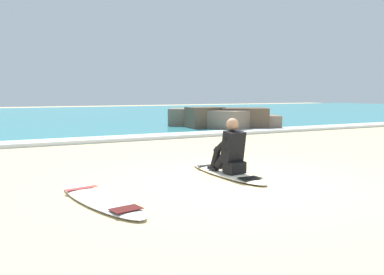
% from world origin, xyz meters
% --- Properties ---
extents(ground_plane, '(80.00, 80.00, 0.00)m').
position_xyz_m(ground_plane, '(0.00, 0.00, 0.00)').
color(ground_plane, '#CCB584').
extents(sea, '(80.00, 28.00, 0.10)m').
position_xyz_m(sea, '(0.00, 20.28, 0.05)').
color(sea, teal).
rests_on(sea, ground).
extents(breaking_foam, '(80.00, 0.90, 0.11)m').
position_xyz_m(breaking_foam, '(0.00, 6.58, 0.06)').
color(breaking_foam, white).
rests_on(breaking_foam, ground).
extents(surfboard_main, '(0.56, 2.22, 0.08)m').
position_xyz_m(surfboard_main, '(0.12, 0.67, 0.04)').
color(surfboard_main, '#EFE5C6').
rests_on(surfboard_main, ground).
extents(surfer_seated, '(0.41, 0.73, 0.95)m').
position_xyz_m(surfer_seated, '(0.11, 0.53, 0.44)').
color(surfer_seated, black).
rests_on(surfer_seated, surfboard_main).
extents(surfboard_spare_near, '(0.93, 2.27, 0.08)m').
position_xyz_m(surfboard_spare_near, '(-2.34, -0.09, 0.04)').
color(surfboard_spare_near, white).
rests_on(surfboard_spare_near, ground).
extents(rock_outcrop_distant, '(3.99, 4.12, 0.90)m').
position_xyz_m(rock_outcrop_distant, '(4.84, 8.19, 0.40)').
color(rock_outcrop_distant, '#756656').
rests_on(rock_outcrop_distant, ground).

